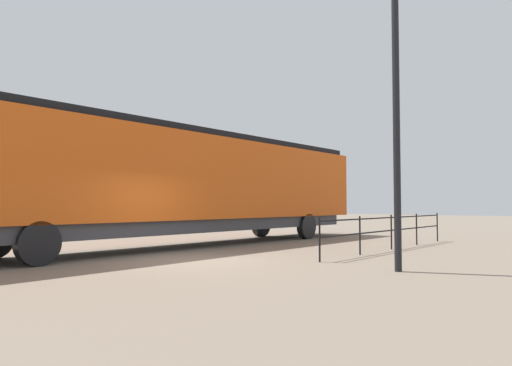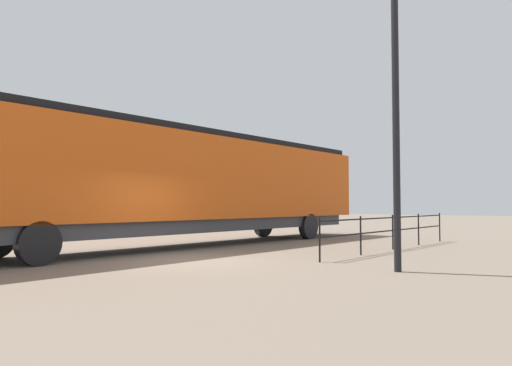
# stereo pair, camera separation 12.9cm
# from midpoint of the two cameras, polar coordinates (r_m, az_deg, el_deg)

# --- Properties ---
(ground_plane) EXTENTS (120.00, 120.00, 0.00)m
(ground_plane) POSITION_cam_midpoint_polar(r_m,az_deg,el_deg) (13.08, -7.77, -9.13)
(ground_plane) COLOR #756656
(locomotive) EXTENTS (2.84, 18.74, 4.13)m
(locomotive) POSITION_cam_midpoint_polar(r_m,az_deg,el_deg) (17.90, -7.18, 0.08)
(locomotive) COLOR #D15114
(locomotive) RESTS_ON ground_plane
(lamp_post) EXTENTS (0.45, 0.45, 7.19)m
(lamp_post) POSITION_cam_midpoint_polar(r_m,az_deg,el_deg) (11.74, 15.87, 13.08)
(lamp_post) COLOR black
(lamp_post) RESTS_ON ground_plane
(platform_fence) EXTENTS (0.05, 9.18, 1.16)m
(platform_fence) POSITION_cam_midpoint_polar(r_m,az_deg,el_deg) (16.82, 15.49, -4.99)
(platform_fence) COLOR black
(platform_fence) RESTS_ON ground_plane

